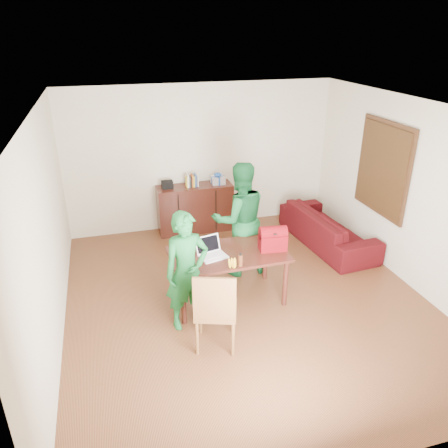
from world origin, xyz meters
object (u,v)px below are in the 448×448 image
object	(u,v)px
table	(228,259)
person_near	(187,271)
chair	(216,324)
person_far	(240,219)
laptop	(213,254)
bottle	(240,260)
red_bag	(273,241)
sofa	(327,228)

from	to	relation	value
table	person_near	xyz separation A→B (m)	(-0.66, -0.41, 0.14)
chair	person_far	size ratio (longest dim) A/B	0.60
laptop	table	bearing A→B (deg)	2.99
chair	person_far	bearing A→B (deg)	82.36
table	chair	size ratio (longest dim) A/B	1.50
chair	bottle	world-z (taller)	chair
chair	red_bag	xyz separation A→B (m)	(1.04, 0.85, 0.57)
bottle	red_bag	size ratio (longest dim) A/B	0.48
person_far	sofa	size ratio (longest dim) A/B	0.85
laptop	red_bag	world-z (taller)	red_bag
person_far	red_bag	xyz separation A→B (m)	(0.23, -0.79, -0.02)
laptop	bottle	size ratio (longest dim) A/B	2.24
laptop	red_bag	distance (m)	0.86
person_near	red_bag	bearing A→B (deg)	5.70
person_far	laptop	xyz separation A→B (m)	(-0.62, -0.79, -0.11)
person_near	laptop	size ratio (longest dim) A/B	3.95
chair	red_bag	bearing A→B (deg)	57.91
laptop	chair	bearing A→B (deg)	-116.28
chair	bottle	xyz separation A→B (m)	(0.47, 0.54, 0.52)
person_near	red_bag	world-z (taller)	person_near
chair	bottle	distance (m)	0.89
bottle	red_bag	xyz separation A→B (m)	(0.57, 0.31, 0.05)
person_near	sofa	xyz separation A→B (m)	(2.86, 1.62, -0.49)
table	sofa	distance (m)	2.53
table	chair	bearing A→B (deg)	-115.58
person_near	sofa	distance (m)	3.32
bottle	red_bag	world-z (taller)	red_bag
table	red_bag	world-z (taller)	red_bag
sofa	chair	bearing A→B (deg)	124.02
table	person_far	world-z (taller)	person_far
bottle	table	bearing A→B (deg)	98.46
red_bag	bottle	bearing A→B (deg)	-144.33
sofa	laptop	bearing A→B (deg)	112.63
person_near	laptop	distance (m)	0.55
table	chair	distance (m)	1.07
red_bag	sofa	xyz separation A→B (m)	(1.58, 1.27, -0.58)
table	person_near	size ratio (longest dim) A/B	1.01
chair	person_near	distance (m)	0.74
person_far	red_bag	world-z (taller)	person_far
laptop	sofa	distance (m)	2.78
person_near	laptop	world-z (taller)	person_near
table	red_bag	distance (m)	0.67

